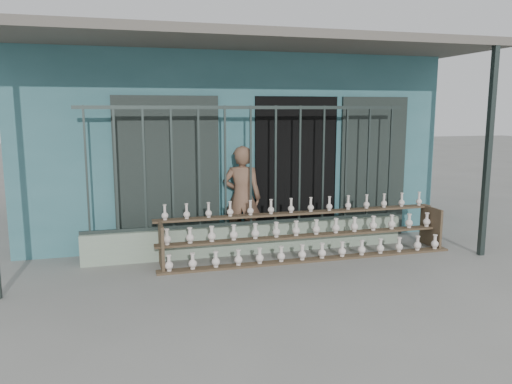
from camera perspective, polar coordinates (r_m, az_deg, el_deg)
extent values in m
plane|color=slate|center=(6.59, 2.35, -9.99)|extent=(60.00, 60.00, 0.00)
cube|color=#34676E|center=(10.41, -4.86, 6.13)|extent=(7.00, 5.00, 3.20)
cube|color=black|center=(8.29, 4.50, 2.53)|extent=(1.40, 0.12, 2.40)
cube|color=black|center=(7.80, -10.08, 1.97)|extent=(1.60, 0.08, 2.40)
cube|color=black|center=(8.83, 13.17, 2.73)|extent=(1.20, 0.08, 2.40)
cube|color=#59544C|center=(7.43, -0.43, 16.83)|extent=(7.40, 2.00, 0.12)
cube|color=#283330|center=(8.13, 25.00, 4.02)|extent=(0.08, 0.08, 3.10)
cube|color=gray|center=(7.72, -0.59, -5.33)|extent=(5.00, 0.20, 0.45)
cube|color=#283330|center=(7.28, -18.80, 2.29)|extent=(0.03, 0.03, 1.80)
cube|color=#283330|center=(7.27, -15.72, 2.42)|extent=(0.03, 0.03, 1.80)
cube|color=#283330|center=(7.28, -12.63, 2.56)|extent=(0.03, 0.03, 1.80)
cube|color=#283330|center=(7.31, -9.56, 2.68)|extent=(0.03, 0.03, 1.80)
cube|color=#283330|center=(7.36, -6.53, 2.79)|extent=(0.03, 0.03, 1.80)
cube|color=#283330|center=(7.43, -3.54, 2.90)|extent=(0.03, 0.03, 1.80)
cube|color=#283330|center=(7.52, -0.61, 2.99)|extent=(0.03, 0.03, 1.80)
cube|color=#283330|center=(7.62, 2.24, 3.08)|extent=(0.03, 0.03, 1.80)
cube|color=#283330|center=(7.75, 5.00, 3.15)|extent=(0.03, 0.03, 1.80)
cube|color=#283330|center=(7.90, 7.67, 3.22)|extent=(0.03, 0.03, 1.80)
cube|color=#283330|center=(8.06, 10.24, 3.28)|extent=(0.03, 0.03, 1.80)
cube|color=#283330|center=(8.23, 12.70, 3.33)|extent=(0.03, 0.03, 1.80)
cube|color=#283330|center=(8.43, 15.06, 3.37)|extent=(0.03, 0.03, 1.80)
cube|color=#283330|center=(7.47, -0.62, 9.64)|extent=(5.00, 0.04, 0.05)
cube|color=#283330|center=(7.66, -0.60, -3.52)|extent=(5.00, 0.04, 0.05)
cube|color=brown|center=(7.42, 6.42, -7.70)|extent=(4.50, 0.18, 0.03)
cube|color=brown|center=(7.56, 5.76, -5.00)|extent=(4.50, 0.18, 0.03)
cube|color=brown|center=(7.72, 5.12, -2.40)|extent=(4.50, 0.18, 0.03)
cube|color=brown|center=(7.09, -10.77, -6.05)|extent=(0.04, 0.55, 0.64)
cube|color=brown|center=(8.56, 19.34, -3.76)|extent=(0.04, 0.55, 0.64)
imported|color=brown|center=(7.84, -1.61, -0.66)|extent=(0.70, 0.57, 1.64)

